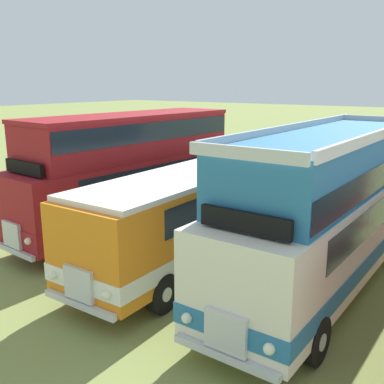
# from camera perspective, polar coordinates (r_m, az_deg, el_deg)

# --- Properties ---
(ground_plane) EXTENTS (200.00, 200.00, 0.00)m
(ground_plane) POSITION_cam_1_polar(r_m,az_deg,el_deg) (13.66, 16.52, -11.15)
(ground_plane) COLOR olive
(bus_first_in_row) EXTENTS (3.05, 10.02, 4.49)m
(bus_first_in_row) POSITION_cam_1_polar(r_m,az_deg,el_deg) (17.34, -7.83, 3.15)
(bus_first_in_row) COLOR maroon
(bus_first_in_row) RESTS_ON ground
(bus_second_in_row) EXTENTS (2.81, 10.87, 2.99)m
(bus_second_in_row) POSITION_cam_1_polar(r_m,az_deg,el_deg) (14.51, 1.73, -1.70)
(bus_second_in_row) COLOR orange
(bus_second_in_row) RESTS_ON ground
(bus_third_in_row) EXTENTS (2.65, 10.57, 4.52)m
(bus_third_in_row) POSITION_cam_1_polar(r_m,az_deg,el_deg) (12.81, 17.14, -1.63)
(bus_third_in_row) COLOR silver
(bus_third_in_row) RESTS_ON ground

